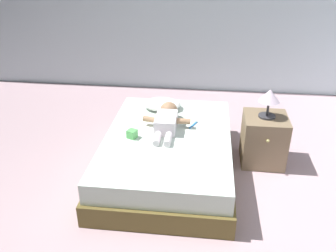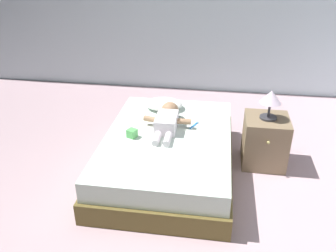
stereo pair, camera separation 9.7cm
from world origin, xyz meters
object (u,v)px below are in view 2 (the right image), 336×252
Objects in this scene: bed at (168,153)px; baby at (167,120)px; pillow at (164,104)px; nightstand at (265,141)px; lamp at (271,99)px; toy_block at (132,133)px; toothbrush at (194,125)px.

bed is 0.33m from baby.
nightstand is (1.08, -0.32, -0.19)m from pillow.
baby is 1.01m from lamp.
toy_block is at bearing -138.14° from baby.
bed is at bearing -79.55° from baby.
bed is 3.55× the size of nightstand.
toothbrush is (0.23, 0.24, 0.21)m from bed.
nightstand is at bearing 16.09° from bed.
toothbrush is at bearing 46.21° from bed.
nightstand reaches higher than bed.
bed is 0.39m from toothbrush.
bed is 17.23× the size of toy_block.
toothbrush is 0.72m from nightstand.
lamp is (0.71, 0.03, 0.31)m from toothbrush.
nightstand is at bearing -90.00° from lamp.
lamp is (0.00, 0.00, 0.46)m from nightstand.
toy_block is (-0.30, -0.26, -0.03)m from baby.
bed is at bearing -163.90° from lamp.
bed is 0.41m from toy_block.
pillow is at bearing 136.14° from toothbrush.
toy_block is (-1.27, -0.35, -0.28)m from lamp.
toothbrush is at bearing -43.86° from pillow.
lamp is at bearing -16.75° from pillow.
lamp reaches higher than toothbrush.
lamp is (0.94, 0.27, 0.52)m from bed.
baby is at bearing -167.25° from toothbrush.
baby is at bearing -174.74° from lamp.
toothbrush is at bearing 30.08° from toy_block.
baby reaches higher than nightstand.
lamp is at bearing 2.39° from toothbrush.
pillow is 3.96× the size of toy_block.
nightstand is 1.76× the size of lamp.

